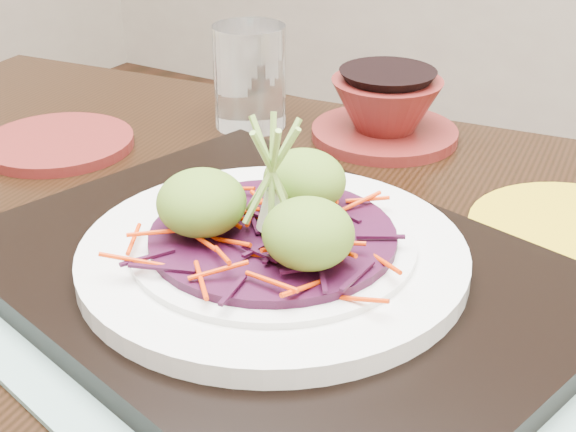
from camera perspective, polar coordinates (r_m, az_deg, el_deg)
The scene contains 11 objects.
dining_table at distance 0.64m, azimuth -1.02°, elevation -11.82°, with size 1.21×0.88×0.71m.
placemat at distance 0.57m, azimuth -1.05°, elevation -5.22°, with size 0.48×0.37×0.00m, color #87AEA1.
serving_tray at distance 0.57m, azimuth -1.06°, elevation -4.25°, with size 0.42×0.31×0.02m, color black.
white_plate at distance 0.56m, azimuth -1.07°, elevation -2.65°, with size 0.27×0.27×0.02m.
cabbage_bed at distance 0.55m, azimuth -1.08°, elevation -1.42°, with size 0.17×0.17×0.01m, color #390B28.
carrot_julienne at distance 0.55m, azimuth -1.09°, elevation -0.66°, with size 0.21×0.21×0.01m, color #E83304, non-canonical shape.
guacamole_scoops at distance 0.54m, azimuth -1.15°, elevation 0.79°, with size 0.15×0.13×0.05m.
scallion_garnish at distance 0.53m, azimuth -1.13°, elevation 2.80°, with size 0.06×0.06×0.09m, color #81AD45, non-canonical shape.
terracotta_side_plate at distance 0.84m, azimuth -16.02°, elevation 5.00°, with size 0.15×0.15×0.01m, color #5C1816.
water_glass at distance 0.85m, azimuth -2.74°, elevation 9.87°, with size 0.08×0.08×0.11m, color white.
terracotta_bowl_set at distance 0.83m, azimuth 6.95°, elevation 7.31°, with size 0.16×0.16×0.06m.
Camera 1 is at (0.35, -0.52, 1.02)m, focal length 50.00 mm.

